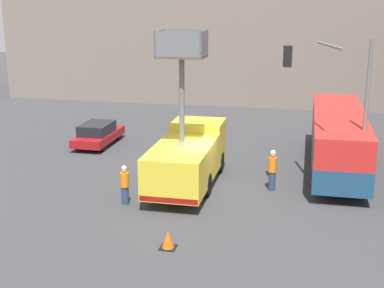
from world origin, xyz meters
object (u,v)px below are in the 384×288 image
at_px(city_bus, 338,135).
at_px(parked_car_curbside, 98,134).
at_px(traffic_light_pole, 340,92).
at_px(utility_truck, 188,155).
at_px(traffic_cone_near_truck, 168,240).
at_px(road_worker_near_truck, 125,185).
at_px(road_worker_directing, 272,170).

distance_m(city_bus, parked_car_curbside, 14.12).
bearing_deg(parked_car_curbside, traffic_light_pole, -22.36).
bearing_deg(utility_truck, parked_car_curbside, 139.16).
xyz_separation_m(traffic_light_pole, parked_car_curbside, (-13.70, 5.64, -3.98)).
bearing_deg(parked_car_curbside, city_bus, -6.83).
xyz_separation_m(utility_truck, traffic_cone_near_truck, (0.77, -6.63, -1.23)).
xyz_separation_m(utility_truck, parked_car_curbside, (-6.99, 6.04, -0.83)).
xyz_separation_m(city_bus, traffic_light_pole, (-0.28, -3.96, 2.92)).
xyz_separation_m(utility_truck, road_worker_near_truck, (-2.13, -2.92, -0.67)).
relative_size(road_worker_near_truck, road_worker_directing, 0.91).
distance_m(traffic_light_pole, parked_car_curbside, 15.34).
relative_size(road_worker_near_truck, traffic_cone_near_truck, 2.66).
xyz_separation_m(road_worker_directing, parked_car_curbside, (-10.93, 5.79, -0.27)).
height_order(traffic_light_pole, parked_car_curbside, traffic_light_pole).
xyz_separation_m(utility_truck, traffic_light_pole, (6.72, 0.40, 3.15)).
distance_m(city_bus, road_worker_near_truck, 11.71).
bearing_deg(traffic_cone_near_truck, road_worker_near_truck, 127.98).
bearing_deg(road_worker_directing, traffic_light_pole, -84.28).
xyz_separation_m(city_bus, road_worker_near_truck, (-9.13, -7.28, -0.90)).
height_order(utility_truck, parked_car_curbside, utility_truck).
bearing_deg(city_bus, road_worker_near_truck, 114.01).
xyz_separation_m(traffic_light_pole, road_worker_near_truck, (-8.85, -3.32, -3.82)).
bearing_deg(road_worker_directing, parked_car_curbside, 64.68).
distance_m(utility_truck, road_worker_near_truck, 3.67).
height_order(road_worker_near_truck, road_worker_directing, road_worker_directing).
bearing_deg(traffic_cone_near_truck, parked_car_curbside, 121.47).
relative_size(traffic_cone_near_truck, parked_car_curbside, 0.15).
height_order(road_worker_directing, traffic_cone_near_truck, road_worker_directing).
bearing_deg(road_worker_near_truck, parked_car_curbside, -55.89).
relative_size(utility_truck, road_worker_near_truck, 4.19).
distance_m(traffic_light_pole, traffic_cone_near_truck, 10.20).
xyz_separation_m(road_worker_directing, traffic_cone_near_truck, (-3.18, -6.88, -0.67)).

